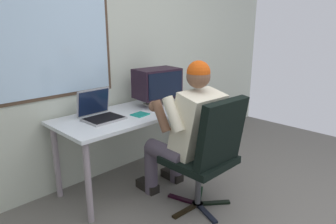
% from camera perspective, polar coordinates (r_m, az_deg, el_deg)
% --- Properties ---
extents(wall_rear, '(5.48, 0.08, 2.85)m').
position_cam_1_polar(wall_rear, '(3.13, -11.63, 13.97)').
color(wall_rear, beige).
rests_on(wall_rear, ground).
extents(desk, '(1.67, 0.66, 0.72)m').
position_cam_1_polar(desk, '(3.01, -4.96, -1.06)').
color(desk, gray).
rests_on(desk, ground).
extents(office_chair, '(0.54, 0.59, 0.99)m').
position_cam_1_polar(office_chair, '(2.50, 7.69, -6.94)').
color(office_chair, black).
rests_on(office_chair, ground).
extents(person_seated, '(0.54, 0.77, 1.25)m').
position_cam_1_polar(person_seated, '(2.62, 3.47, -3.37)').
color(person_seated, '#4B4251').
rests_on(person_seated, ground).
extents(crt_monitor, '(0.47, 0.33, 0.37)m').
position_cam_1_polar(crt_monitor, '(3.11, -1.99, 5.28)').
color(crt_monitor, beige).
rests_on(crt_monitor, desk).
extents(laptop, '(0.33, 0.31, 0.25)m').
position_cam_1_polar(laptop, '(2.77, -12.63, 0.18)').
color(laptop, '#98979D').
rests_on(laptop, desk).
extents(wine_glass, '(0.07, 0.07, 0.13)m').
position_cam_1_polar(wine_glass, '(3.23, 4.16, 3.19)').
color(wine_glass, silver).
rests_on(wine_glass, desk).
extents(desk_speaker, '(0.10, 0.09, 0.14)m').
position_cam_1_polar(desk_speaker, '(3.46, 1.25, 3.83)').
color(desk_speaker, black).
rests_on(desk_speaker, desk).
extents(cd_case, '(0.15, 0.14, 0.01)m').
position_cam_1_polar(cd_case, '(2.83, -5.17, -0.45)').
color(cd_case, teal).
rests_on(cd_case, desk).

